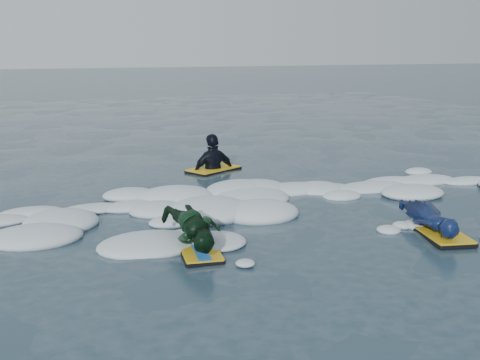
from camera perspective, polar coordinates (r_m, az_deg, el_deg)
ground at (r=8.04m, az=-3.83°, el=-5.09°), size 120.00×120.00×0.00m
foam_band at (r=8.99m, az=-5.59°, el=-3.18°), size 12.00×3.10×0.30m
prone_woman_unit at (r=8.39m, az=17.75°, el=-3.60°), size 0.84×1.51×0.36m
prone_child_unit at (r=7.33m, az=-4.24°, el=-4.79°), size 0.64×1.28×0.49m
waiting_rider_unit at (r=11.88m, az=-2.53°, el=0.58°), size 1.22×1.04×1.61m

